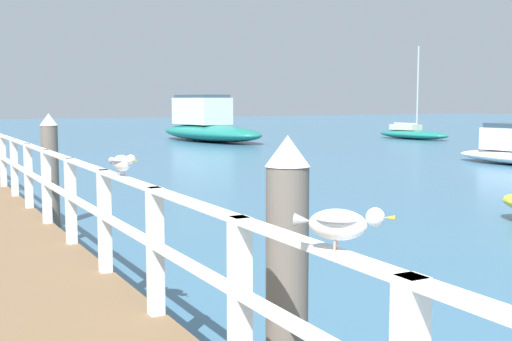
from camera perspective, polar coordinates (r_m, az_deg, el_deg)
The scene contains 7 objects.
pier_railing at distance 13.20m, azimuth -19.89°, elevation 0.78°, with size 0.12×25.21×1.07m.
dock_piling_near at distance 4.44m, azimuth 2.65°, elevation -9.32°, with size 0.29×0.29×1.92m.
dock_piling_far at distance 11.85m, azimuth -17.09°, elevation 0.06°, with size 0.29×0.29×1.92m.
seagull_foreground at distance 3.19m, azimuth 7.12°, elevation -4.43°, with size 0.37×0.37×0.21m.
seagull_background at distance 6.37m, azimuth -11.30°, elevation 0.71°, with size 0.21×0.48×0.21m.
boat_0 at distance 38.07m, azimuth 13.16°, elevation 3.11°, with size 2.20×4.82×5.05m.
boat_1 at distance 35.35m, azimuth -4.14°, elevation 3.83°, with size 3.91×8.67×2.42m.
Camera 1 is at (-0.53, 0.31, 2.14)m, focal length 47.04 mm.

